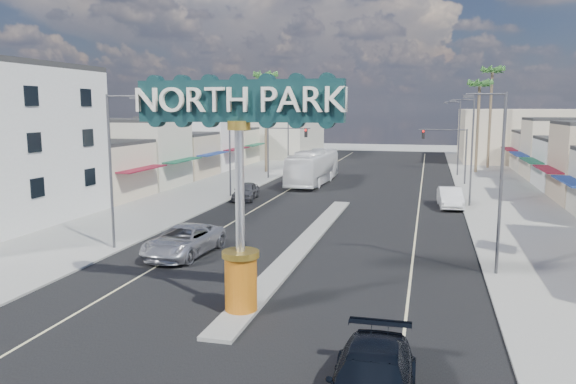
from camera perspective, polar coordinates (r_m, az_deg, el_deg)
The scene contains 25 objects.
ground at distance 49.84m, azimuth 5.68°, elevation -1.00°, with size 160.00×160.00×0.00m, color gray.
road at distance 49.84m, azimuth 5.68°, elevation -1.00°, with size 20.00×120.00×0.01m, color black.
median_island at distance 34.39m, azimuth 1.73°, elevation -5.19°, with size 1.30×30.00×0.16m, color gray.
sidewalk_left at distance 53.65m, azimuth -9.27°, elevation -0.32°, with size 8.00×120.00×0.12m, color gray.
sidewalk_right at distance 49.79m, azimuth 21.83°, elevation -1.52°, with size 8.00×120.00×0.12m, color gray.
storefront_row_left at distance 69.25m, azimuth -12.69°, elevation 4.02°, with size 12.00×42.00×6.00m, color beige.
backdrop_far_left at distance 98.15m, azimuth -3.19°, elevation 6.09°, with size 20.00×20.00×8.00m, color #B7B29E.
backdrop_far_right at distance 94.90m, azimuth 23.21°, elevation 5.32°, with size 20.00×20.00×8.00m, color beige.
gateway_sign at distance 21.93m, azimuth -4.97°, elevation 2.43°, with size 8.20×1.50×9.15m.
traffic_signal_left at distance 64.84m, azimuth -0.50°, elevation 5.06°, with size 5.09×0.45×6.00m.
traffic_signal_right at distance 62.78m, azimuth 16.00°, elevation 4.61°, with size 5.09×0.45×6.00m.
streetlight_l_near at distance 33.74m, azimuth -17.37°, elevation 2.75°, with size 2.03×0.22×9.00m.
streetlight_l_mid at distance 51.80m, azimuth -5.77°, elevation 5.00°, with size 2.03×0.22×9.00m.
streetlight_l_far at distance 72.85m, azimuth 0.14°, elevation 6.07°, with size 2.03×0.22×9.00m.
streetlight_r_near at distance 28.99m, azimuth 20.55°, elevation 1.70°, with size 2.03×0.22×9.00m.
streetlight_r_mid at distance 48.84m, azimuth 18.00°, elevation 4.41°, with size 2.03×0.22×9.00m.
streetlight_r_far at distance 70.78m, azimuth 16.85°, elevation 5.63°, with size 2.03×0.22×9.00m.
palm_left_far at distance 71.59m, azimuth -2.28°, elevation 11.17°, with size 2.60×2.60×13.10m.
palm_right_mid at distance 74.89m, azimuth 18.89°, elevation 9.92°, with size 2.60×2.60×12.10m.
palm_right_far at distance 81.11m, azimuth 20.04°, elevation 10.99°, with size 2.60×2.60×14.10m.
suv_left at distance 32.21m, azimuth -10.55°, elevation -4.89°, with size 2.80×6.06×1.68m, color silver.
suv_right at distance 16.24m, azimuth 8.48°, elevation -18.76°, with size 2.34×5.77×1.67m, color black.
car_parked_left at distance 50.66m, azimuth -4.31°, elevation 0.09°, with size 1.89×4.69×1.60m, color #5B5B5F.
car_parked_right at distance 48.51m, azimuth 16.14°, elevation -0.55°, with size 1.79×5.14×1.69m, color white.
city_bus at distance 61.05m, azimuth 2.54°, elevation 2.51°, with size 3.05×13.02×3.63m, color white.
Camera 1 is at (7.14, -18.63, 8.27)m, focal length 35.00 mm.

